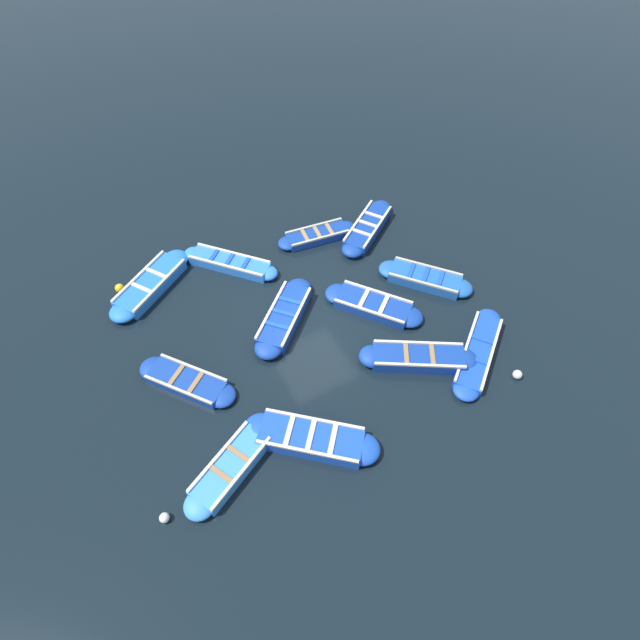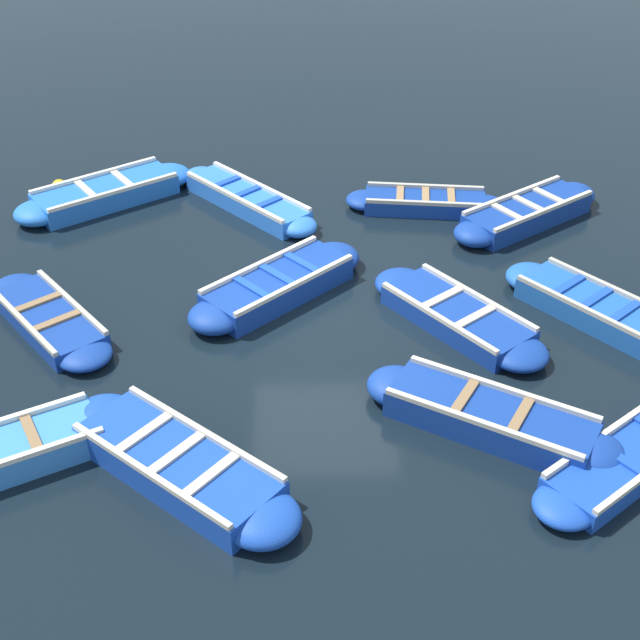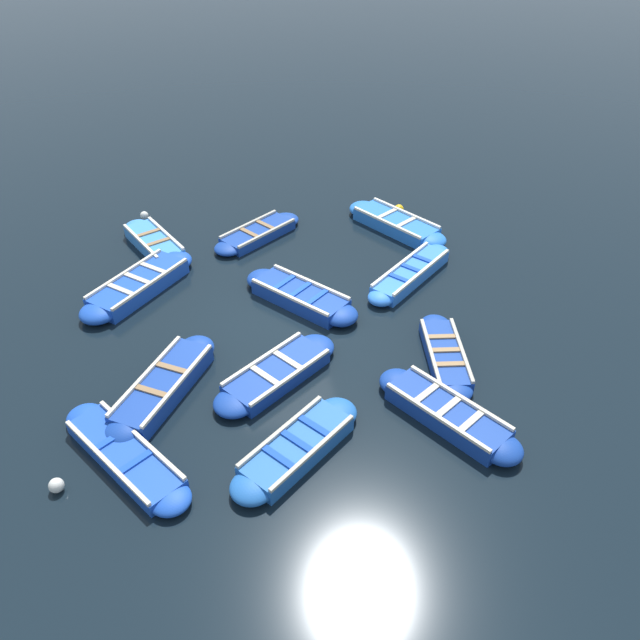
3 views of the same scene
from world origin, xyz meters
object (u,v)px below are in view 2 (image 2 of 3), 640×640
object	(u,v)px
boat_broadside	(490,418)
boat_centre	(106,193)
buoy_yellow_far	(60,187)
boat_near_quay	(527,213)
boat_alongside	(637,453)
boat_tucked	(425,202)
boat_bow_out	(49,319)
boat_drifting	(594,308)
boat_far_corner	(278,285)
boat_outer_right	(178,465)
boat_outer_left	(247,200)
boat_end_of_row	(8,453)
boat_stern_in	(457,316)

from	to	relation	value
boat_broadside	boat_centre	bearing A→B (deg)	131.84
buoy_yellow_far	boat_near_quay	bearing A→B (deg)	-9.64
boat_alongside	boat_near_quay	xyz separation A→B (m)	(0.07, 6.52, 0.05)
boat_tucked	boat_bow_out	world-z (taller)	boat_tucked
boat_drifting	boat_near_quay	size ratio (longest dim) A/B	0.93
boat_far_corner	boat_broadside	bearing A→B (deg)	-50.31
boat_alongside	boat_near_quay	bearing A→B (deg)	89.36
boat_alongside	boat_bow_out	distance (m)	8.94
boat_alongside	boat_outer_right	bearing A→B (deg)	-179.65
boat_alongside	buoy_yellow_far	distance (m)	12.11
boat_near_quay	boat_outer_left	distance (m)	5.38
boat_broadside	boat_outer_left	xyz separation A→B (m)	(-3.46, 6.63, -0.03)
boat_far_corner	boat_outer_left	xyz separation A→B (m)	(-0.59, 3.17, -0.03)
boat_end_of_row	boat_outer_left	world-z (taller)	boat_end_of_row
boat_end_of_row	boat_centre	bearing A→B (deg)	89.19
boat_alongside	boat_tucked	distance (m)	7.34
boat_near_quay	buoy_yellow_far	world-z (taller)	boat_near_quay
boat_broadside	boat_drifting	distance (m)	3.42
boat_far_corner	boat_outer_left	bearing A→B (deg)	100.49
boat_end_of_row	boat_drifting	size ratio (longest dim) A/B	1.05
boat_near_quay	boat_outer_right	distance (m)	8.89
boat_stern_in	boat_near_quay	distance (m)	3.83
boat_alongside	boat_tucked	size ratio (longest dim) A/B	1.10
boat_drifting	boat_near_quay	xyz separation A→B (m)	(-0.34, 3.20, 0.02)
boat_end_of_row	boat_bow_out	bearing A→B (deg)	92.30
boat_broadside	boat_tucked	size ratio (longest dim) A/B	1.12
boat_drifting	buoy_yellow_far	world-z (taller)	boat_drifting
boat_near_quay	boat_far_corner	bearing A→B (deg)	-153.42
boat_end_of_row	boat_far_corner	bearing A→B (deg)	47.86
boat_centre	boat_tucked	bearing A→B (deg)	-5.19
boat_alongside	boat_outer_left	world-z (taller)	boat_outer_left
boat_tucked	buoy_yellow_far	size ratio (longest dim) A/B	9.92
boat_stern_in	boat_broadside	distance (m)	2.49
boat_far_corner	boat_outer_left	distance (m)	3.23
boat_end_of_row	boat_alongside	world-z (taller)	boat_end_of_row
boat_alongside	boat_stern_in	world-z (taller)	boat_stern_in
boat_bow_out	boat_drifting	world-z (taller)	boat_drifting
boat_centre	boat_near_quay	xyz separation A→B (m)	(8.12, -1.17, 0.00)
boat_alongside	boat_bow_out	xyz separation A→B (m)	(-8.28, 3.39, -0.01)
boat_tucked	buoy_yellow_far	xyz separation A→B (m)	(-7.25, 0.94, 0.01)
boat_alongside	boat_outer_left	bearing A→B (deg)	125.57
boat_broadside	boat_drifting	xyz separation A→B (m)	(2.20, 2.62, -0.03)
buoy_yellow_far	boat_end_of_row	bearing A→B (deg)	-83.58
boat_stern_in	boat_centre	world-z (taller)	boat_centre
boat_tucked	boat_outer_right	world-z (taller)	boat_outer_right
boat_centre	boat_outer_left	world-z (taller)	boat_centre
boat_near_quay	buoy_yellow_far	xyz separation A→B (m)	(-9.10, 1.55, -0.04)
boat_end_of_row	boat_alongside	bearing A→B (deg)	-2.05
boat_stern_in	boat_bow_out	bearing A→B (deg)	178.20
boat_end_of_row	boat_outer_left	distance (m)	7.62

